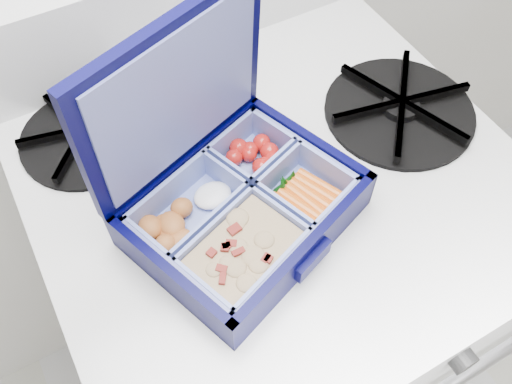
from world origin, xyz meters
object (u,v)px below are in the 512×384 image
stove (266,305)px  burner_grate (401,105)px  bento_box (244,210)px  fork (210,128)px

stove → burner_grate: burner_grate is taller
burner_grate → bento_box: bearing=-168.9°
stove → bento_box: size_ratio=3.71×
bento_box → stove: bearing=19.9°
stove → burner_grate: size_ratio=4.41×
stove → bento_box: 0.46m
bento_box → fork: 0.15m
stove → fork: fork is taller
stove → fork: bearing=113.8°
stove → fork: (-0.04, 0.09, 0.43)m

